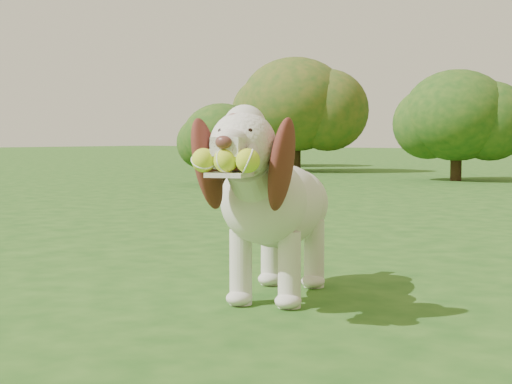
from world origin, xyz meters
The scene contains 6 objects.
ground centered at (0.00, 0.00, 0.00)m, with size 80.00×80.00×0.00m, color #1D4A15.
dog centered at (0.48, 0.55, 0.41)m, with size 0.67×1.15×0.77m.
shrub_a centered at (-4.56, 6.31, 0.66)m, with size 1.08×1.08×1.11m.
shrub_e centered at (-6.01, 10.23, 1.26)m, with size 2.07×2.07×2.14m.
shrub_b centered at (-2.37, 9.14, 0.97)m, with size 1.60×1.60×1.65m.
shrub_g centered at (-8.04, 12.25, 1.08)m, with size 1.77×1.77×1.84m.
Camera 1 is at (2.30, -1.98, 0.65)m, focal length 55.00 mm.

